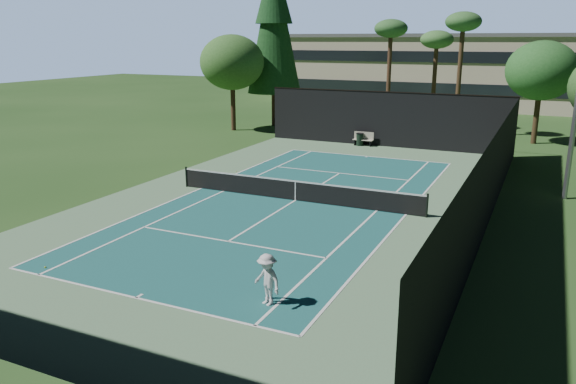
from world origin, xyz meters
name	(u,v)px	position (x,y,z in m)	size (l,w,h in m)	color
ground	(295,201)	(0.00, 0.00, 0.00)	(160.00, 160.00, 0.00)	#24481B
apron_slab	(295,201)	(0.00, 0.00, 0.01)	(18.00, 32.00, 0.01)	#5D845D
court_surface	(295,200)	(0.00, 0.00, 0.01)	(10.97, 23.77, 0.01)	#1C5B59
court_lines	(295,200)	(0.00, 0.00, 0.02)	(11.07, 23.87, 0.01)	white
tennis_net	(295,190)	(0.00, 0.00, 0.56)	(12.90, 0.10, 1.10)	black
fence	(296,160)	(0.00, 0.06, 2.01)	(18.04, 32.05, 4.03)	black
player	(267,280)	(3.83, -10.54, 0.80)	(1.03, 0.59, 1.60)	silver
tennis_ball_a	(45,267)	(-4.40, -11.34, 0.04)	(0.07, 0.07, 0.07)	#B9D931
tennis_ball_b	(256,190)	(-2.61, 0.83, 0.04)	(0.08, 0.08, 0.08)	yellow
tennis_ball_c	(352,196)	(2.32, 1.80, 0.04)	(0.08, 0.08, 0.08)	#B5CA2E
tennis_ball_d	(236,171)	(-5.77, 4.20, 0.03)	(0.06, 0.06, 0.06)	#C4E033
park_bench	(363,138)	(-1.48, 15.64, 0.55)	(1.50, 0.45, 1.02)	beige
trash_bin	(360,139)	(-1.71, 15.51, 0.48)	(0.56, 0.56, 0.95)	black
pine_tree	(274,17)	(-12.00, 22.00, 9.55)	(4.80, 4.80, 15.00)	#40271B
palm_a	(391,33)	(-2.00, 24.00, 8.19)	(2.80, 2.80, 9.32)	#4F3322
palm_b	(437,43)	(1.50, 26.00, 7.36)	(2.80, 2.80, 8.42)	#4E3321
palm_c	(463,27)	(4.00, 23.00, 8.60)	(2.80, 2.80, 9.77)	#4A3420
decid_tree_a	(542,71)	(10.00, 22.00, 5.42)	(5.12, 5.12, 7.62)	#43301C
decid_tree_c	(232,63)	(-14.00, 18.00, 5.76)	(5.44, 5.44, 8.09)	#4C3220
campus_building	(454,69)	(0.00, 45.98, 4.21)	(40.50, 12.50, 8.30)	#C6B39A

